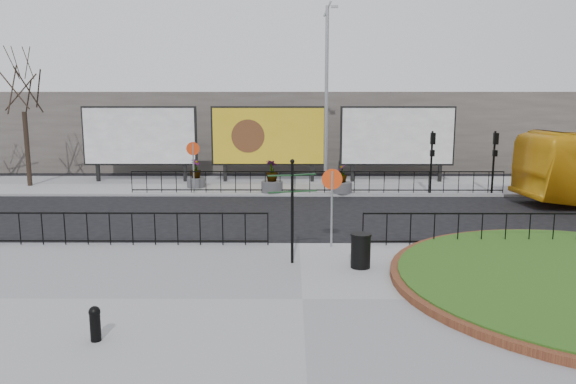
{
  "coord_description": "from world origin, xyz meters",
  "views": [
    {
      "loc": [
        -0.27,
        -17.52,
        4.86
      ],
      "look_at": [
        -0.38,
        2.48,
        1.36
      ],
      "focal_mm": 35.0,
      "sensor_mm": 36.0,
      "label": 1
    }
  ],
  "objects_px": {
    "lamp_post": "(327,95)",
    "planter_c": "(342,183)",
    "planter_b": "(272,181)",
    "fingerpost_sign": "(292,201)",
    "planter_a": "(196,177)",
    "billboard_mid": "(268,136)",
    "litter_bin": "(361,250)",
    "bollard": "(95,322)"
  },
  "relations": [
    {
      "from": "lamp_post",
      "to": "planter_b",
      "type": "xyz_separation_m",
      "value": [
        -2.71,
        -1.5,
        -4.13
      ]
    },
    {
      "from": "litter_bin",
      "to": "planter_b",
      "type": "distance_m",
      "value": 12.39
    },
    {
      "from": "billboard_mid",
      "to": "bollard",
      "type": "bearing_deg",
      "value": -97.23
    },
    {
      "from": "fingerpost_sign",
      "to": "planter_b",
      "type": "height_order",
      "value": "fingerpost_sign"
    },
    {
      "from": "fingerpost_sign",
      "to": "planter_b",
      "type": "relative_size",
      "value": 1.86
    },
    {
      "from": "planter_c",
      "to": "lamp_post",
      "type": "bearing_deg",
      "value": 113.41
    },
    {
      "from": "planter_c",
      "to": "billboard_mid",
      "type": "bearing_deg",
      "value": 136.01
    },
    {
      "from": "lamp_post",
      "to": "planter_c",
      "type": "xyz_separation_m",
      "value": [
        0.69,
        -1.6,
        -4.25
      ]
    },
    {
      "from": "bollard",
      "to": "planter_a",
      "type": "distance_m",
      "value": 18.31
    },
    {
      "from": "bollard",
      "to": "planter_c",
      "type": "distance_m",
      "value": 17.81
    },
    {
      "from": "lamp_post",
      "to": "litter_bin",
      "type": "relative_size",
      "value": 9.54
    },
    {
      "from": "planter_a",
      "to": "planter_c",
      "type": "height_order",
      "value": "planter_a"
    },
    {
      "from": "billboard_mid",
      "to": "planter_a",
      "type": "height_order",
      "value": "billboard_mid"
    },
    {
      "from": "fingerpost_sign",
      "to": "bollard",
      "type": "relative_size",
      "value": 4.23
    },
    {
      "from": "billboard_mid",
      "to": "fingerpost_sign",
      "type": "height_order",
      "value": "billboard_mid"
    },
    {
      "from": "billboard_mid",
      "to": "planter_c",
      "type": "xyz_separation_m",
      "value": [
        3.7,
        -3.57,
        -2.02
      ]
    },
    {
      "from": "fingerpost_sign",
      "to": "billboard_mid",
      "type": "bearing_deg",
      "value": 82.69
    },
    {
      "from": "lamp_post",
      "to": "planter_c",
      "type": "height_order",
      "value": "lamp_post"
    },
    {
      "from": "planter_a",
      "to": "planter_b",
      "type": "xyz_separation_m",
      "value": [
        3.97,
        -1.5,
        0.04
      ]
    },
    {
      "from": "billboard_mid",
      "to": "planter_c",
      "type": "relative_size",
      "value": 4.48
    },
    {
      "from": "planter_a",
      "to": "planter_c",
      "type": "bearing_deg",
      "value": -12.25
    },
    {
      "from": "planter_b",
      "to": "planter_c",
      "type": "distance_m",
      "value": 3.4
    },
    {
      "from": "lamp_post",
      "to": "planter_b",
      "type": "bearing_deg",
      "value": -151.02
    },
    {
      "from": "lamp_post",
      "to": "planter_c",
      "type": "distance_m",
      "value": 4.59
    },
    {
      "from": "billboard_mid",
      "to": "bollard",
      "type": "xyz_separation_m",
      "value": [
        -2.57,
        -20.24,
        -2.09
      ]
    },
    {
      "from": "litter_bin",
      "to": "planter_a",
      "type": "relative_size",
      "value": 0.67
    },
    {
      "from": "litter_bin",
      "to": "planter_a",
      "type": "bearing_deg",
      "value": 116.73
    },
    {
      "from": "fingerpost_sign",
      "to": "planter_b",
      "type": "bearing_deg",
      "value": 82.64
    },
    {
      "from": "planter_a",
      "to": "planter_c",
      "type": "distance_m",
      "value": 7.54
    },
    {
      "from": "lamp_post",
      "to": "planter_a",
      "type": "xyz_separation_m",
      "value": [
        -6.68,
        -0.0,
        -4.17
      ]
    },
    {
      "from": "planter_a",
      "to": "planter_b",
      "type": "distance_m",
      "value": 4.24
    },
    {
      "from": "lamp_post",
      "to": "planter_a",
      "type": "distance_m",
      "value": 7.87
    },
    {
      "from": "lamp_post",
      "to": "planter_a",
      "type": "bearing_deg",
      "value": -180.0
    },
    {
      "from": "lamp_post",
      "to": "planter_a",
      "type": "relative_size",
      "value": 6.41
    },
    {
      "from": "planter_b",
      "to": "fingerpost_sign",
      "type": "bearing_deg",
      "value": -85.25
    },
    {
      "from": "billboard_mid",
      "to": "litter_bin",
      "type": "relative_size",
      "value": 6.41
    },
    {
      "from": "billboard_mid",
      "to": "litter_bin",
      "type": "height_order",
      "value": "billboard_mid"
    },
    {
      "from": "fingerpost_sign",
      "to": "planter_c",
      "type": "relative_size",
      "value": 2.15
    },
    {
      "from": "lamp_post",
      "to": "litter_bin",
      "type": "distance_m",
      "value": 14.2
    },
    {
      "from": "lamp_post",
      "to": "fingerpost_sign",
      "type": "bearing_deg",
      "value": -97.57
    },
    {
      "from": "fingerpost_sign",
      "to": "bollard",
      "type": "xyz_separation_m",
      "value": [
        -3.83,
        -5.15,
        -1.41
      ]
    },
    {
      "from": "litter_bin",
      "to": "planter_b",
      "type": "bearing_deg",
      "value": 103.33
    }
  ]
}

